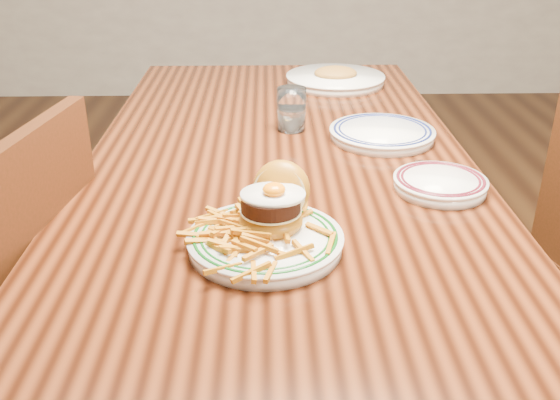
{
  "coord_description": "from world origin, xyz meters",
  "views": [
    {
      "loc": [
        -0.03,
        -1.33,
        1.27
      ],
      "look_at": [
        -0.01,
        -0.43,
        0.83
      ],
      "focal_mm": 40.0,
      "sensor_mm": 36.0,
      "label": 1
    }
  ],
  "objects_px": {
    "table": "(279,185)",
    "main_plate": "(268,226)",
    "chair_left": "(2,335)",
    "side_plate": "(440,183)"
  },
  "relations": [
    {
      "from": "main_plate",
      "to": "side_plate",
      "type": "bearing_deg",
      "value": 48.82
    },
    {
      "from": "table",
      "to": "main_plate",
      "type": "bearing_deg",
      "value": -93.52
    },
    {
      "from": "table",
      "to": "chair_left",
      "type": "distance_m",
      "value": 0.67
    },
    {
      "from": "chair_left",
      "to": "side_plate",
      "type": "height_order",
      "value": "chair_left"
    },
    {
      "from": "table",
      "to": "side_plate",
      "type": "relative_size",
      "value": 8.27
    },
    {
      "from": "table",
      "to": "chair_left",
      "type": "bearing_deg",
      "value": -149.27
    },
    {
      "from": "chair_left",
      "to": "main_plate",
      "type": "height_order",
      "value": "chair_left"
    },
    {
      "from": "main_plate",
      "to": "chair_left",
      "type": "bearing_deg",
      "value": -172.99
    },
    {
      "from": "chair_left",
      "to": "side_plate",
      "type": "xyz_separation_m",
      "value": [
        0.87,
        0.11,
        0.27
      ]
    },
    {
      "from": "main_plate",
      "to": "side_plate",
      "type": "height_order",
      "value": "main_plate"
    }
  ]
}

